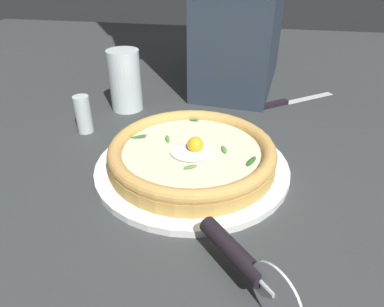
{
  "coord_description": "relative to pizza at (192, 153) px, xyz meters",
  "views": [
    {
      "loc": [
        -0.07,
        0.49,
        0.34
      ],
      "look_at": [
        0.02,
        -0.01,
        0.03
      ],
      "focal_mm": 32.7,
      "sensor_mm": 36.0,
      "label": 1
    }
  ],
  "objects": [
    {
      "name": "pepper_shaker",
      "position": [
        0.24,
        -0.1,
        0.01
      ],
      "size": [
        0.03,
        0.03,
        0.08
      ],
      "primitive_type": "cylinder",
      "color": "silver",
      "rests_on": "ground"
    },
    {
      "name": "pizza_cutter",
      "position": [
        -0.1,
        0.22,
        0.0
      ],
      "size": [
        0.12,
        0.13,
        0.07
      ],
      "color": "silver",
      "rests_on": "ground"
    },
    {
      "name": "pizza",
      "position": [
        0.0,
        0.0,
        0.0
      ],
      "size": [
        0.28,
        0.28,
        0.05
      ],
      "color": "tan",
      "rests_on": "pizza_plate"
    },
    {
      "name": "ground_plane",
      "position": [
        -0.02,
        0.01,
        -0.05
      ],
      "size": [
        2.4,
        2.4,
        0.03
      ],
      "primitive_type": "cube",
      "color": "#353838",
      "rests_on": "ground"
    },
    {
      "name": "table_knife",
      "position": [
        -0.18,
        -0.33,
        -0.03
      ],
      "size": [
        0.19,
        0.15,
        0.01
      ],
      "color": "silver",
      "rests_on": "ground"
    },
    {
      "name": "pizza_plate",
      "position": [
        0.0,
        -0.0,
        -0.03
      ],
      "size": [
        0.33,
        0.33,
        0.01
      ],
      "primitive_type": "cylinder",
      "color": "white",
      "rests_on": "ground"
    },
    {
      "name": "drinking_glass",
      "position": [
        0.2,
        -0.23,
        0.03
      ],
      "size": [
        0.07,
        0.07,
        0.14
      ],
      "color": "silver",
      "rests_on": "ground"
    }
  ]
}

